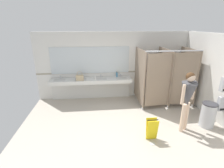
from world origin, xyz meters
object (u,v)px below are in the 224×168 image
paper_towel_dispenser_lower (224,104)px  trash_bin (208,115)px  wet_floor_sign (152,129)px  person_standing (188,95)px  paper_cup (95,78)px  handbag (80,77)px  soap_dispenser (117,75)px

paper_towel_dispenser_lower → trash_bin: bearing=174.4°
paper_towel_dispenser_lower → wet_floor_sign: bearing=-169.9°
trash_bin → person_standing: 1.07m
paper_cup → trash_bin: bearing=-33.3°
paper_towel_dispenser_lower → handbag: bearing=153.4°
person_standing → handbag: (-3.00, 2.17, -0.08)m
trash_bin → person_standing: bearing=-171.5°
handbag → paper_cup: size_ratio=3.24×
handbag → trash_bin: bearing=-28.4°
paper_towel_dispenser_lower → paper_cup: size_ratio=3.94×
paper_towel_dispenser_lower → wet_floor_sign: paper_towel_dispenser_lower is taller
trash_bin → soap_dispenser: size_ratio=3.38×
person_standing → soap_dispenser: (-1.58, 2.47, -0.10)m
paper_towel_dispenser_lower → soap_dispenser: size_ratio=1.93×
handbag → soap_dispenser: size_ratio=1.58×
paper_cup → person_standing: bearing=-42.5°
paper_towel_dispenser_lower → person_standing: size_ratio=0.25×
paper_cup → wet_floor_sign: (1.42, -2.54, -0.63)m
soap_dispenser → wet_floor_sign: (0.55, -2.78, -0.68)m
paper_towel_dispenser_lower → paper_cup: bearing=149.1°
trash_bin → handbag: (-3.79, 2.05, 0.63)m
paper_towel_dispenser_lower → wet_floor_sign: (-2.19, -0.39, -0.42)m
person_standing → paper_towel_dispenser_lower: bearing=4.0°
paper_towel_dispenser_lower → paper_cup: paper_cup is taller
handbag → person_standing: bearing=-35.8°
person_standing → handbag: 3.70m
person_standing → paper_cup: size_ratio=16.01×
person_standing → wet_floor_sign: 1.32m
paper_towel_dispenser_lower → paper_cup: (-3.60, 2.15, 0.21)m
trash_bin → person_standing: (-0.79, -0.12, 0.71)m
paper_cup → wet_floor_sign: size_ratio=0.18×
paper_cup → wet_floor_sign: 2.98m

